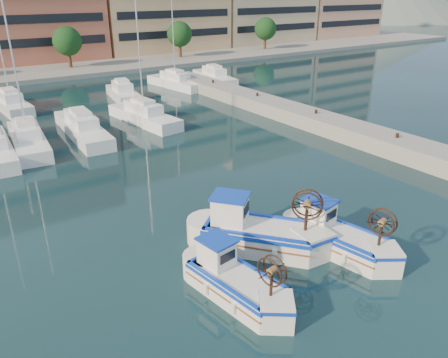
% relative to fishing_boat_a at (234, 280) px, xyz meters
% --- Properties ---
extents(ground, '(300.00, 300.00, 0.00)m').
position_rel_fishing_boat_a_xyz_m(ground, '(6.00, 0.36, -0.74)').
color(ground, '#183A3E').
rests_on(ground, ground).
extents(quay, '(3.00, 60.00, 1.20)m').
position_rel_fishing_boat_a_xyz_m(quay, '(19.00, 8.36, -0.14)').
color(quay, gray).
rests_on(quay, ground).
extents(hill_east, '(160.00, 160.00, 50.00)m').
position_rel_fishing_boat_a_xyz_m(hill_east, '(146.00, 110.36, -0.74)').
color(hill_east, slate).
rests_on(hill_east, ground).
extents(yacht_marina, '(38.33, 22.84, 11.50)m').
position_rel_fishing_boat_a_xyz_m(yacht_marina, '(2.56, 28.64, -0.21)').
color(yacht_marina, white).
rests_on(yacht_marina, ground).
extents(fishing_boat_a, '(2.33, 4.40, 2.68)m').
position_rel_fishing_boat_a_xyz_m(fishing_boat_a, '(0.00, 0.00, 0.00)').
color(fishing_boat_a, white).
rests_on(fishing_boat_a, ground).
extents(fishing_boat_b, '(4.76, 5.14, 3.23)m').
position_rel_fishing_boat_a_xyz_m(fishing_boat_b, '(2.78, 2.21, 0.15)').
color(fishing_boat_b, white).
rests_on(fishing_boat_b, ground).
extents(fishing_boat_c, '(2.65, 4.65, 2.82)m').
position_rel_fishing_boat_a_xyz_m(fishing_boat_c, '(5.68, -0.05, 0.04)').
color(fishing_boat_c, white).
rests_on(fishing_boat_c, ground).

